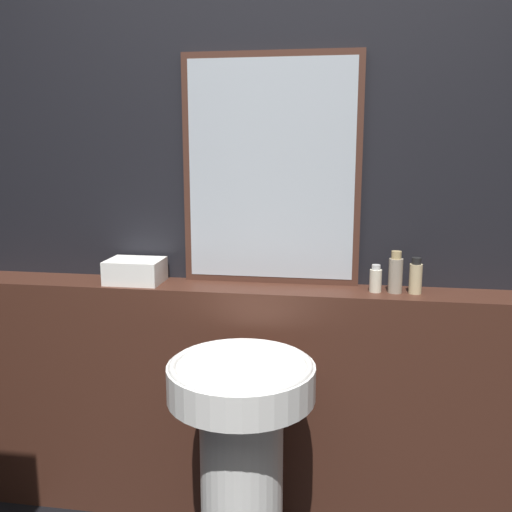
% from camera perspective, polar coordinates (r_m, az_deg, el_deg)
% --- Properties ---
extents(wall_back, '(8.00, 0.06, 2.50)m').
position_cam_1_polar(wall_back, '(2.29, 0.67, 4.30)').
color(wall_back, black).
rests_on(wall_back, ground_plane).
extents(vanity_counter, '(2.53, 0.21, 0.98)m').
position_cam_1_polar(vanity_counter, '(2.38, 0.13, -14.61)').
color(vanity_counter, '#422319').
rests_on(vanity_counter, ground_plane).
extents(pedestal_sink, '(0.48, 0.48, 0.84)m').
position_cam_1_polar(pedestal_sink, '(2.01, -1.45, -19.18)').
color(pedestal_sink, white).
rests_on(pedestal_sink, ground_plane).
extents(mirror, '(0.69, 0.03, 0.89)m').
position_cam_1_polar(mirror, '(2.23, 1.51, 8.52)').
color(mirror, '#47281E').
rests_on(mirror, vanity_counter).
extents(towel_stack, '(0.22, 0.17, 0.09)m').
position_cam_1_polar(towel_stack, '(2.33, -11.98, -1.47)').
color(towel_stack, white).
rests_on(towel_stack, vanity_counter).
extents(shampoo_bottle, '(0.04, 0.04, 0.10)m').
position_cam_1_polar(shampoo_bottle, '(2.18, 11.87, -2.30)').
color(shampoo_bottle, beige).
rests_on(shampoo_bottle, vanity_counter).
extents(conditioner_bottle, '(0.05, 0.05, 0.16)m').
position_cam_1_polar(conditioner_bottle, '(2.18, 13.78, -1.72)').
color(conditioner_bottle, gray).
rests_on(conditioner_bottle, vanity_counter).
extents(lotion_bottle, '(0.05, 0.05, 0.14)m').
position_cam_1_polar(lotion_bottle, '(2.19, 15.67, -2.04)').
color(lotion_bottle, '#C6B284').
rests_on(lotion_bottle, vanity_counter).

